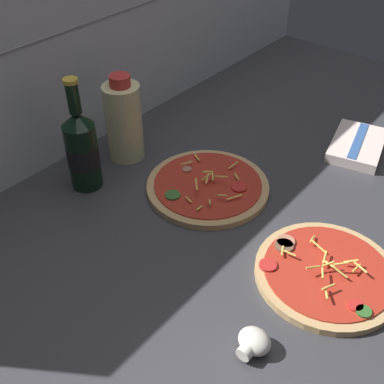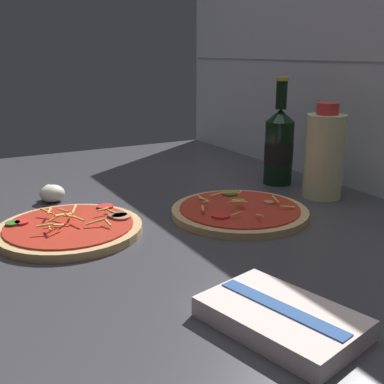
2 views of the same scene
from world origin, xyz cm
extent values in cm
cube|color=#38383D|center=(0.00, 0.00, 1.25)|extent=(160.00, 90.00, 2.50)
cylinder|color=tan|center=(-11.76, -17.86, 3.20)|extent=(24.38, 24.38, 1.40)
cylinder|color=#B22D1E|center=(-11.76, -17.86, 4.05)|extent=(21.46, 21.46, 0.30)
cylinder|color=brown|center=(-11.66, -9.33, 4.40)|extent=(3.39, 3.39, 0.40)
cylinder|color=red|center=(-15.90, -24.79, 4.40)|extent=(2.36, 2.36, 0.40)
cylinder|color=#336628|center=(-16.16, -26.22, 4.40)|extent=(2.44, 2.44, 0.40)
cylinder|color=red|center=(-17.40, -9.61, 4.40)|extent=(3.04, 3.04, 0.40)
cylinder|color=#B7755B|center=(-10.55, -8.99, 4.40)|extent=(3.30, 3.30, 0.40)
cylinder|color=#EFCC56|center=(-14.32, -16.22, 5.84)|extent=(2.53, 1.66, 0.92)
cylinder|color=#EFCC56|center=(-12.05, -17.81, 5.84)|extent=(2.02, 1.60, 0.87)
cylinder|color=#EFCC56|center=(-11.05, -19.55, 6.26)|extent=(1.79, 2.07, 0.84)
cylinder|color=#EFCC56|center=(-7.52, -12.58, 4.93)|extent=(2.41, 0.70, 0.87)
cylinder|color=#EFCC56|center=(-8.71, -20.39, 5.50)|extent=(1.64, 2.19, 1.05)
cylinder|color=#EFCC56|center=(-9.13, -22.27, 5.64)|extent=(1.01, 2.72, 0.56)
cylinder|color=#EFCC56|center=(-12.14, -20.10, 5.52)|extent=(0.53, 2.73, 1.24)
cylinder|color=#EFCC56|center=(-9.24, -21.71, 5.18)|extent=(2.48, 0.65, 0.50)
cylinder|color=#EFCC56|center=(-11.76, -18.02, 5.63)|extent=(1.06, 2.29, 0.82)
cylinder|color=#EFCC56|center=(-13.26, -9.93, 4.73)|extent=(2.54, 1.41, 0.64)
cylinder|color=#EFCC56|center=(-16.26, -20.04, 5.57)|extent=(2.46, 1.36, 0.42)
cylinder|color=#EFCC56|center=(-13.42, -11.37, 5.25)|extent=(0.66, 2.28, 0.45)
cylinder|color=#EFCC56|center=(-10.57, -16.54, 5.32)|extent=(3.11, 1.22, 0.39)
cylinder|color=#EFCC56|center=(-17.34, -20.34, 5.24)|extent=(2.57, 1.80, 0.82)
cylinder|color=#EFCC56|center=(-8.53, -14.28, 5.03)|extent=(0.95, 3.33, 0.98)
cylinder|color=#EFCC56|center=(-14.47, -18.08, 5.86)|extent=(2.29, 1.49, 0.45)
cylinder|color=tan|center=(-5.71, 12.55, 3.16)|extent=(25.55, 25.55, 1.31)
cylinder|color=#B22D1E|center=(-5.71, 12.55, 3.96)|extent=(22.48, 22.48, 0.30)
cylinder|color=#336628|center=(-13.52, 15.41, 4.31)|extent=(3.12, 3.12, 0.40)
cylinder|color=red|center=(-2.90, 6.61, 4.31)|extent=(3.35, 3.35, 0.40)
cylinder|color=#B7755B|center=(-4.98, 18.85, 4.31)|extent=(2.05, 2.05, 0.40)
cylinder|color=#EFCC56|center=(-4.15, 10.43, 5.89)|extent=(1.17, 2.99, 1.08)
cylinder|color=#EFCC56|center=(1.84, 11.51, 4.97)|extent=(2.64, 0.94, 1.04)
cylinder|color=#EFCC56|center=(-8.29, 6.94, 5.32)|extent=(1.07, 1.89, 0.67)
cylinder|color=#EFCC56|center=(-13.52, 8.56, 4.59)|extent=(1.88, 0.48, 0.65)
cylinder|color=#EFCC56|center=(-4.85, 11.99, 5.63)|extent=(2.39, 2.05, 0.39)
cylinder|color=#EFCC56|center=(-6.06, 12.48, 5.48)|extent=(2.48, 1.56, 0.92)
cylinder|color=#EFCC56|center=(-9.46, 12.56, 5.99)|extent=(2.73, 2.60, 0.73)
cylinder|color=#EFCC56|center=(-0.94, 8.66, 4.88)|extent=(1.24, 1.90, 0.96)
cylinder|color=#EFCC56|center=(-6.66, 5.12, 4.80)|extent=(3.18, 1.91, 0.46)
cylinder|color=#EFCC56|center=(-11.13, 7.83, 4.94)|extent=(1.77, 1.56, 0.82)
cylinder|color=#EFCC56|center=(-12.97, 11.69, 4.76)|extent=(0.71, 1.92, 0.66)
cylinder|color=#EFCC56|center=(-0.52, 19.64, 4.58)|extent=(1.70, 2.64, 0.55)
cylinder|color=#EFCC56|center=(-5.70, 12.99, 5.51)|extent=(2.59, 0.99, 0.98)
cylinder|color=#EFCC56|center=(-4.08, 19.66, 5.06)|extent=(3.07, 1.13, 0.76)
cylinder|color=#EFCC56|center=(-5.73, 12.55, 7.01)|extent=(1.54, 1.82, 0.38)
cylinder|color=black|center=(-20.56, 33.26, 9.70)|extent=(6.50, 6.50, 14.40)
cone|color=black|center=(-20.56, 33.26, 18.29)|extent=(6.50, 6.50, 2.79)
cylinder|color=black|center=(-20.56, 33.26, 22.78)|extent=(2.47, 2.47, 6.19)
cylinder|color=gold|center=(-20.56, 33.26, 26.28)|extent=(2.84, 2.84, 0.80)
cylinder|color=black|center=(-20.56, 33.26, 9.99)|extent=(6.57, 6.57, 4.61)
cylinder|color=beige|center=(-7.55, 34.65, 11.16)|extent=(8.09, 8.09, 17.31)
cylinder|color=red|center=(-7.55, 34.65, 20.99)|extent=(4.45, 4.45, 2.36)
cylinder|color=white|center=(-33.28, -16.14, 4.28)|extent=(2.28, 2.28, 2.28)
ellipsoid|color=silver|center=(-31.25, -16.14, 4.28)|extent=(4.31, 5.08, 3.55)
cube|color=beige|center=(28.18, -5.04, 3.70)|extent=(19.34, 14.84, 2.40)
cube|color=#335693|center=(28.18, -5.04, 4.98)|extent=(16.35, 5.81, 0.16)
camera|label=1|loc=(-68.67, -35.23, 65.23)|focal=45.00mm
camera|label=2|loc=(64.77, -36.43, 32.10)|focal=45.00mm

